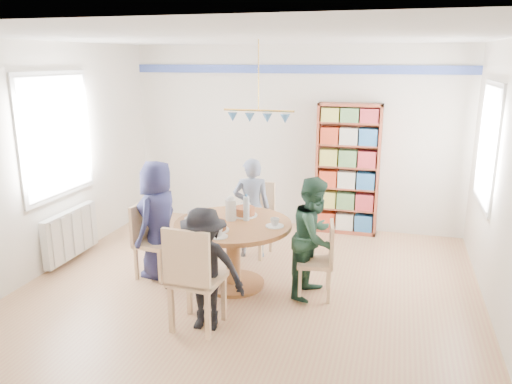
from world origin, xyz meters
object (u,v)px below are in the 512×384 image
(dining_table, at_px, (233,239))
(person_right, at_px, (315,237))
(radiator, at_px, (71,234))
(bookshelf, at_px, (348,171))
(person_near, at_px, (204,269))
(chair_left, at_px, (149,237))
(chair_near, at_px, (193,274))
(chair_far, at_px, (256,215))
(person_far, at_px, (252,208))
(person_left, at_px, (158,219))
(chair_right, at_px, (322,257))

(dining_table, xyz_separation_m, person_right, (0.91, 0.03, 0.10))
(radiator, distance_m, bookshelf, 3.88)
(person_right, bearing_deg, person_near, 151.08)
(chair_left, height_order, person_near, person_near)
(dining_table, relative_size, chair_near, 1.25)
(chair_left, bearing_deg, chair_far, 46.74)
(bookshelf, bearing_deg, chair_left, -132.83)
(person_far, relative_size, bookshelf, 0.69)
(person_left, bearing_deg, chair_left, -46.97)
(person_far, height_order, person_near, person_far)
(chair_right, relative_size, person_left, 0.61)
(chair_left, distance_m, person_left, 0.24)
(radiator, bearing_deg, bookshelf, 32.17)
(person_left, xyz_separation_m, bookshelf, (1.96, 2.14, 0.24))
(chair_left, xyz_separation_m, person_near, (1.06, -0.92, 0.11))
(person_right, bearing_deg, dining_table, 104.89)
(chair_far, bearing_deg, radiator, -157.84)
(dining_table, xyz_separation_m, chair_far, (-0.02, 1.04, -0.03))
(chair_right, xyz_separation_m, person_near, (-0.96, -0.93, 0.14))
(chair_left, relative_size, bookshelf, 0.47)
(chair_near, bearing_deg, chair_right, 44.46)
(chair_left, height_order, bookshelf, bookshelf)
(person_far, bearing_deg, person_left, 27.32)
(dining_table, bearing_deg, bookshelf, 64.94)
(dining_table, bearing_deg, chair_right, -0.70)
(chair_far, distance_m, bookshelf, 1.60)
(radiator, height_order, chair_far, chair_far)
(dining_table, distance_m, bookshelf, 2.44)
(person_right, distance_m, bookshelf, 2.17)
(radiator, bearing_deg, dining_table, -3.75)
(person_far, bearing_deg, person_right, 121.11)
(chair_far, bearing_deg, chair_left, -133.26)
(chair_left, xyz_separation_m, person_far, (0.98, 0.93, 0.16))
(chair_right, relative_size, chair_near, 0.80)
(radiator, height_order, chair_left, chair_left)
(radiator, bearing_deg, person_far, 19.15)
(dining_table, xyz_separation_m, person_far, (-0.05, 0.90, 0.09))
(dining_table, bearing_deg, chair_near, -92.58)
(chair_right, relative_size, person_right, 0.64)
(chair_far, relative_size, person_right, 0.72)
(radiator, relative_size, bookshelf, 0.53)
(radiator, height_order, person_left, person_left)
(chair_right, distance_m, chair_far, 1.47)
(chair_left, height_order, person_left, person_left)
(dining_table, bearing_deg, chair_left, -178.45)
(chair_far, height_order, person_near, person_near)
(chair_right, bearing_deg, person_far, 138.90)
(chair_far, height_order, person_far, person_far)
(chair_left, relative_size, chair_near, 0.85)
(chair_left, bearing_deg, radiator, 171.72)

